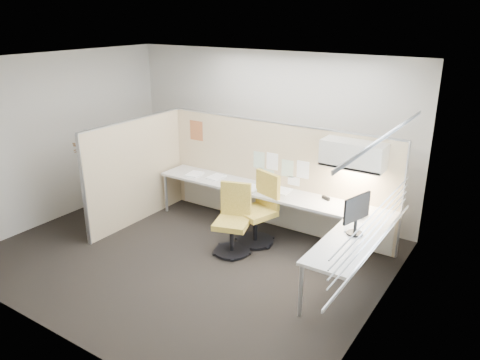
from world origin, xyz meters
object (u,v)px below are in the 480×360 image
Objects in this scene: chair_right at (259,211)px; phone at (357,212)px; chair_left at (233,221)px; monitor at (357,212)px; desk at (282,205)px.

chair_right is 4.85× the size of phone.
monitor is (1.81, 0.09, 0.56)m from chair_left.
desk is 3.67× the size of chair_right.
chair_left is at bearing -151.78° from phone.
chair_right is at bearing -166.47° from phone.
desk is 17.81× the size of phone.
chair_right is at bearing 52.80° from chair_left.
phone is (-0.19, 0.59, -0.25)m from monitor.
desk is at bearing -174.16° from phone.
chair_left is at bearing -123.34° from desk.
desk is 7.59× the size of monitor.
monitor is at bearing 4.99° from chair_right.
monitor reaches higher than chair_right.
chair_right is 1.77m from monitor.
chair_left is 1.90m from monitor.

